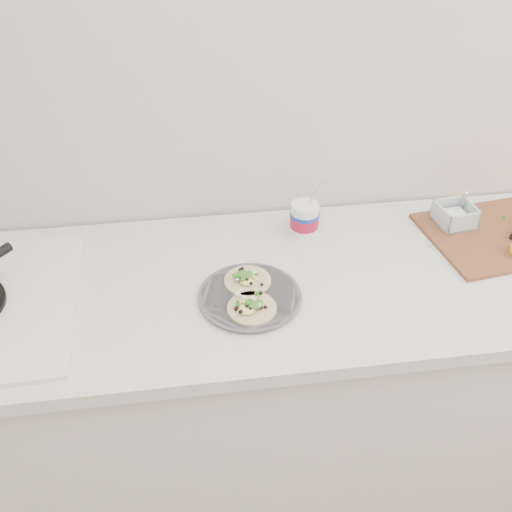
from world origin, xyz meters
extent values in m
cube|color=beige|center=(0.00, 1.73, 1.30)|extent=(3.50, 0.05, 2.60)
cube|color=silver|center=(0.00, 1.43, 0.43)|extent=(2.40, 0.62, 0.86)
cube|color=silver|center=(0.00, 1.41, 0.88)|extent=(2.44, 0.66, 0.04)
cylinder|color=#54535A|center=(-0.15, 1.34, 0.91)|extent=(0.25, 0.25, 0.01)
cylinder|color=#54535A|center=(-0.15, 1.34, 0.91)|extent=(0.27, 0.27, 0.00)
cylinder|color=white|center=(0.05, 1.61, 0.95)|extent=(0.08, 0.08, 0.10)
cylinder|color=#A3122E|center=(0.05, 1.61, 0.95)|extent=(0.08, 0.08, 0.04)
cylinder|color=#192D99|center=(0.05, 1.61, 0.97)|extent=(0.09, 0.09, 0.01)
cube|color=brown|center=(0.65, 1.52, 0.91)|extent=(0.51, 0.39, 0.01)
cube|color=white|center=(0.50, 1.58, 0.93)|extent=(0.07, 0.07, 0.03)
camera|label=1|loc=(-0.28, 0.26, 1.88)|focal=40.00mm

